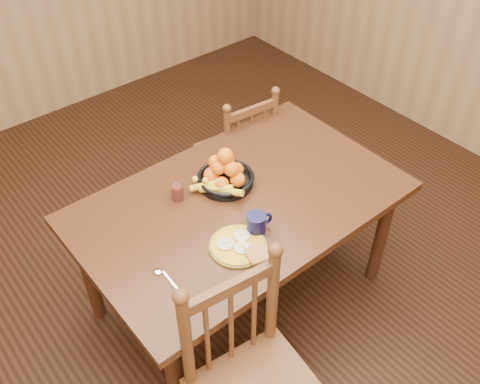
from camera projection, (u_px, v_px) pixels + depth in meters
room at (240, 94)px, 2.23m from camera, size 4.52×5.02×2.72m
dining_table at (240, 212)px, 2.69m from camera, size 1.60×1.00×0.75m
chair_far at (239, 152)px, 3.42m from camera, size 0.45×0.43×0.90m
breakfast_plate at (239, 246)px, 2.39m from camera, size 0.26×0.30×0.04m
fork at (264, 249)px, 2.38m from camera, size 0.03×0.18×0.00m
spoon at (162, 274)px, 2.28m from camera, size 0.04×0.16×0.01m
coffee_mug at (257, 223)px, 2.44m from camera, size 0.13×0.09×0.10m
juice_glass at (177, 192)px, 2.61m from camera, size 0.06×0.06×0.09m
fruit_bowl at (224, 174)px, 2.67m from camera, size 0.32×0.32×0.22m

